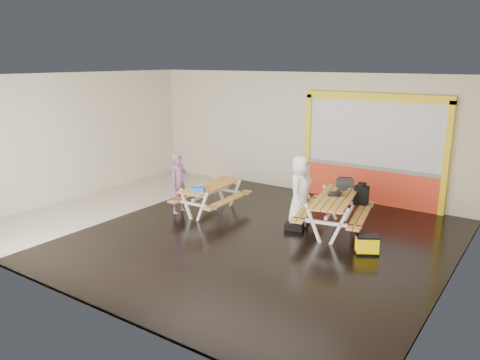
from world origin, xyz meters
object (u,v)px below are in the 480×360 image
Objects in this scene: laptop_left at (198,187)px; person_left at (179,183)px; picnic_table_right at (335,205)px; backpack at (361,194)px; picnic_table_left at (211,192)px; fluke_bag at (367,245)px; blue_pouch at (198,189)px; laptop_right at (337,192)px; person_right at (300,190)px; dark_case at (294,226)px; toolbox at (345,183)px.

person_left is at bearing 178.18° from laptop_left.
picnic_table_right is 4.46× the size of backpack.
picnic_table_left is 4.25m from fluke_bag.
blue_pouch is at bearing -149.85° from backpack.
fluke_bag is (1.11, -1.04, -0.68)m from laptop_right.
fluke_bag is (4.27, 0.12, -0.57)m from laptop_left.
picnic_table_right is at bearing -82.16° from laptop_right.
backpack reaches higher than laptop_right.
person_right reaches higher than laptop_right.
person_right reaches higher than laptop_left.
laptop_right is (-0.03, 0.18, 0.26)m from picnic_table_right.
blue_pouch is (-3.01, -1.33, -0.10)m from laptop_right.
blue_pouch is at bearing 107.51° from person_right.
picnic_table_left is at bearing -159.41° from backpack.
blue_pouch reaches higher than dark_case.
picnic_table_left is 3.65× the size of fluke_bag.
picnic_table_left is at bearing 98.07° from blue_pouch.
blue_pouch is at bearing -156.13° from laptop_right.
person_right is 3.53× the size of toolbox.
picnic_table_left is 1.26× the size of person_left.
fluke_bag is (1.93, -0.79, -0.66)m from person_right.
fluke_bag is at bearing -121.14° from person_right.
backpack is at bearing -62.32° from person_right.
blue_pouch is at bearing -175.91° from fluke_bag.
laptop_left is at bearing 129.77° from blue_pouch.
picnic_table_left is at bearing -57.01° from person_left.
backpack is at bearing 30.15° from blue_pouch.
picnic_table_left is at bearing 91.86° from person_right.
person_left is 3.04× the size of laptop_right.
backpack is 1.33× the size of dark_case.
person_right is at bearing 10.72° from picnic_table_left.
toolbox is at bearing 25.82° from picnic_table_left.
fluke_bag is at bearing -38.24° from picnic_table_right.
person_left is 3.96m from laptop_right.
laptop_right is 1.26× the size of dark_case.
person_right reaches higher than backpack.
picnic_table_left is 3.32m from toolbox.
person_left reaches higher than blue_pouch.
picnic_table_right is 3.93m from person_left.
person_right reaches higher than blue_pouch.
picnic_table_left is 3.63× the size of backpack.
blue_pouch is (0.09, -0.65, 0.23)m from picnic_table_left.
fluke_bag reaches higher than dark_case.
person_left reaches higher than dark_case.
blue_pouch is (-2.19, -1.09, -0.08)m from person_right.
dark_case is at bearing 17.43° from blue_pouch.
laptop_right is 3.30m from blue_pouch.
person_left reaches higher than fluke_bag.
person_right reaches higher than person_left.
backpack reaches higher than laptop_left.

